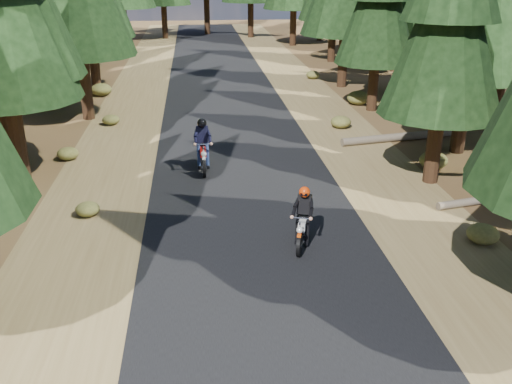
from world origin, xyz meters
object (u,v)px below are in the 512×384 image
Objects in this scene: log_far at (495,198)px; log_near at (398,137)px; rider_lead at (303,227)px; rider_follow at (203,154)px.

log_near is at bearing 84.98° from log_far.
log_near is 1.24× the size of log_far.
rider_follow reaches higher than rider_lead.
log_far is (0.77, -6.37, -0.04)m from log_near.
log_far is 2.21× the size of rider_lead.
log_near reaches higher than log_far.
log_near is 6.42m from log_far.
rider_lead is (-5.49, -8.53, 0.36)m from log_near.
log_far is 9.40m from rider_follow.
rider_follow is at bearing -50.00° from rider_lead.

